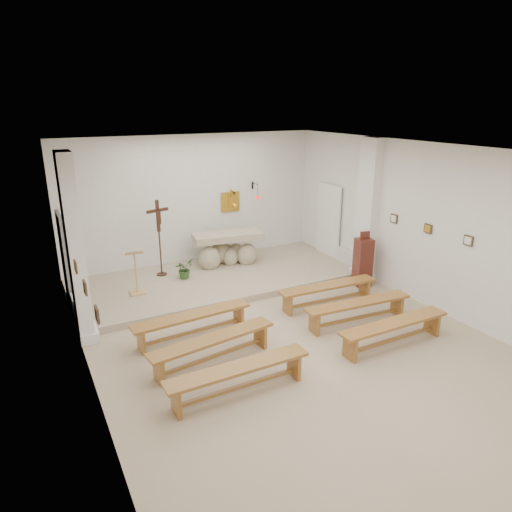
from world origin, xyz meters
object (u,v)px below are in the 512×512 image
lectern (136,272)px  bench_left_front (192,320)px  bench_right_front (328,290)px  bench_right_third (394,328)px  donation_pedestal (363,262)px  bench_left_third (239,373)px  crucifix_stand (159,233)px  altar (227,251)px  bench_right_second (358,307)px  bench_left_second (213,344)px

lectern → bench_left_front: (0.48, -2.26, -0.31)m
bench_right_front → bench_right_third: size_ratio=1.01×
donation_pedestal → bench_left_third: 5.28m
crucifix_stand → lectern: bearing=-148.2°
lectern → bench_right_third: bearing=-45.0°
altar → bench_right_second: bearing=-67.6°
bench_right_front → donation_pedestal: bearing=24.7°
bench_left_third → donation_pedestal: bearing=28.9°
donation_pedestal → bench_right_second: donation_pedestal is taller
bench_right_second → bench_left_third: 3.30m
bench_left_second → bench_left_front: bearing=82.2°
lectern → bench_right_second: lectern is taller
crucifix_stand → bench_left_second: 4.27m
bench_left_front → bench_right_third: bearing=-36.1°
crucifix_stand → bench_left_third: size_ratio=0.82×
altar → bench_right_second: altar is taller
bench_left_second → bench_left_third: size_ratio=1.01×
bench_right_second → bench_left_third: bearing=-158.0°
lectern → bench_right_second: bearing=-37.3°
donation_pedestal → bench_left_second: (-4.60, -1.58, -0.23)m
donation_pedestal → bench_right_second: (-1.45, -1.58, -0.23)m
bench_left_third → bench_left_second: bearing=89.6°
crucifix_stand → bench_left_front: crucifix_stand is taller
bench_right_front → bench_right_third: same height
crucifix_stand → bench_left_third: (-0.35, -5.16, -0.89)m
bench_right_third → bench_left_second: bearing=162.3°
crucifix_stand → bench_left_third: 5.25m
bench_right_third → bench_left_front: bearing=147.4°
donation_pedestal → bench_left_front: donation_pedestal is taller
donation_pedestal → bench_right_third: size_ratio=0.59×
donation_pedestal → bench_left_second: size_ratio=0.58×
bench_right_second → donation_pedestal: bearing=51.7°
altar → bench_right_second: size_ratio=0.81×
bench_left_front → bench_right_second: (3.14, -1.00, 0.00)m
altar → bench_left_second: (-2.15, -4.14, -0.14)m
bench_left_front → bench_right_third: (3.14, -2.01, 0.00)m
altar → bench_left_third: bearing=-103.8°
bench_left_second → bench_right_second: size_ratio=1.00×
bench_right_third → lectern: bearing=130.3°
crucifix_stand → bench_left_front: size_ratio=0.82×
bench_left_third → crucifix_stand: bearing=85.7°
bench_right_second → bench_left_third: (-3.14, -1.00, 0.00)m
bench_right_front → bench_left_third: bearing=-144.5°
altar → bench_right_second: 4.26m
bench_left_front → crucifix_stand: bearing=80.0°
crucifix_stand → donation_pedestal: 5.01m
altar → bench_left_third: (-2.15, -5.14, -0.14)m
crucifix_stand → bench_right_front: (2.79, -3.15, -0.89)m
donation_pedestal → bench_right_third: 2.97m
bench_right_third → donation_pedestal: bearing=60.6°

